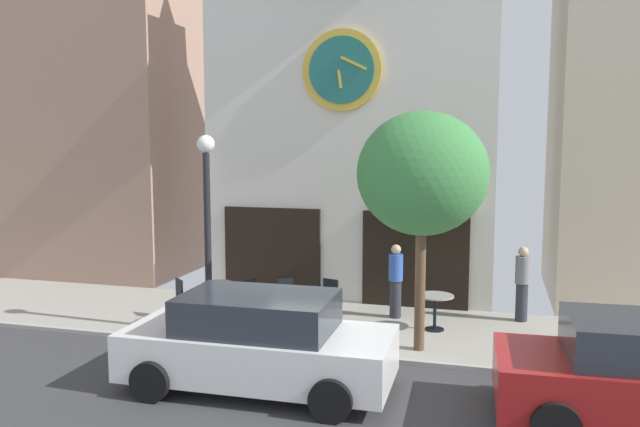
# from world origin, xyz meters

# --- Properties ---
(ground_plane) EXTENTS (27.46, 9.72, 0.13)m
(ground_plane) POSITION_xyz_m (0.00, -0.83, -0.02)
(ground_plane) COLOR #9E998E
(clock_building) EXTENTS (7.24, 3.28, 10.77)m
(clock_building) POSITION_xyz_m (-0.52, 5.04, 5.57)
(clock_building) COLOR silver
(clock_building) RESTS_ON ground_plane
(neighbor_building_left) EXTENTS (5.25, 4.21, 12.01)m
(neighbor_building_left) POSITION_xyz_m (-8.38, 6.13, 6.00)
(neighbor_building_left) COLOR #9E7A66
(neighbor_building_left) RESTS_ON ground_plane
(street_lamp) EXTENTS (0.36, 0.36, 4.10)m
(street_lamp) POSITION_xyz_m (-2.58, 0.79, 2.08)
(street_lamp) COLOR black
(street_lamp) RESTS_ON ground_plane
(street_tree) EXTENTS (2.44, 2.20, 4.54)m
(street_tree) POSITION_xyz_m (1.76, 0.87, 3.36)
(street_tree) COLOR brown
(street_tree) RESTS_ON ground_plane
(cafe_table_rightmost) EXTENTS (0.67, 0.67, 0.72)m
(cafe_table_rightmost) POSITION_xyz_m (-3.03, 2.21, 0.50)
(cafe_table_rightmost) COLOR black
(cafe_table_rightmost) RESTS_ON ground_plane
(cafe_table_center_right) EXTENTS (0.68, 0.68, 0.72)m
(cafe_table_center_right) POSITION_xyz_m (-0.82, 1.61, 0.50)
(cafe_table_center_right) COLOR black
(cafe_table_center_right) RESTS_ON ground_plane
(cafe_table_center_left) EXTENTS (0.78, 0.78, 0.75)m
(cafe_table_center_left) POSITION_xyz_m (1.94, 2.22, 0.56)
(cafe_table_center_left) COLOR black
(cafe_table_center_left) RESTS_ON ground_plane
(cafe_chair_right_end) EXTENTS (0.54, 0.54, 0.90)m
(cafe_chair_right_end) POSITION_xyz_m (-2.23, 2.01, 0.53)
(cafe_chair_right_end) COLOR black
(cafe_chair_right_end) RESTS_ON ground_plane
(cafe_chair_under_awning) EXTENTS (0.56, 0.56, 0.90)m
(cafe_chair_under_awning) POSITION_xyz_m (-1.36, 2.17, 0.53)
(cafe_chair_under_awning) COLOR black
(cafe_chair_under_awning) RESTS_ON ground_plane
(cafe_chair_left_end) EXTENTS (0.52, 0.52, 0.90)m
(cafe_chair_left_end) POSITION_xyz_m (-1.18, 0.83, 0.53)
(cafe_chair_left_end) COLOR black
(cafe_chair_left_end) RESTS_ON ground_plane
(cafe_chair_near_tree) EXTENTS (0.57, 0.57, 0.90)m
(cafe_chair_near_tree) POSITION_xyz_m (-3.61, 1.64, 0.53)
(cafe_chair_near_tree) COLOR black
(cafe_chair_near_tree) RESTS_ON ground_plane
(cafe_chair_mid_row) EXTENTS (0.50, 0.50, 0.90)m
(cafe_chair_mid_row) POSITION_xyz_m (-0.44, 2.41, 0.53)
(cafe_chair_mid_row) COLOR black
(cafe_chair_mid_row) RESTS_ON ground_plane
(pedestrian_grey) EXTENTS (0.41, 0.41, 1.67)m
(pedestrian_grey) POSITION_xyz_m (3.73, 3.42, 0.86)
(pedestrian_grey) COLOR #2D2D38
(pedestrian_grey) RESTS_ON ground_plane
(pedestrian_blue) EXTENTS (0.33, 0.33, 1.67)m
(pedestrian_blue) POSITION_xyz_m (0.99, 2.96, 0.86)
(pedestrian_blue) COLOR #2D2D38
(pedestrian_blue) RESTS_ON ground_plane
(parked_car_white) EXTENTS (4.33, 2.08, 1.55)m
(parked_car_white) POSITION_xyz_m (-0.51, -1.73, 0.76)
(parked_car_white) COLOR white
(parked_car_white) RESTS_ON ground_plane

